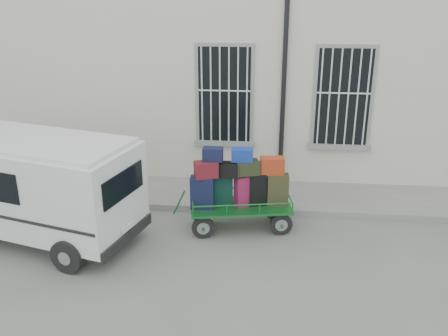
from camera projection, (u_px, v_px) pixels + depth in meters
name	position (u px, v px, depth m)	size (l,w,h in m)	color
ground	(230.00, 246.00, 9.53)	(80.00, 80.00, 0.00)	slate
building	(248.00, 48.00, 13.56)	(24.00, 5.15, 6.00)	beige
sidewalk	(238.00, 195.00, 11.55)	(24.00, 1.70, 0.15)	slate
luggage_cart	(239.00, 188.00, 9.87)	(2.40, 1.25, 1.75)	black
van	(33.00, 182.00, 9.44)	(4.34, 2.71, 2.04)	silver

